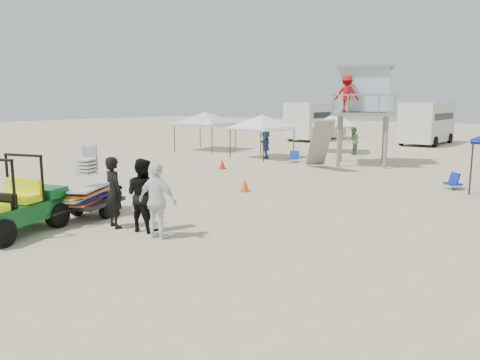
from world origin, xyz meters
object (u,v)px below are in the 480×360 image
Objects in this scene: surf_trailer at (90,191)px; lifeguard_tower at (363,94)px; utility_cart at (10,199)px; man_left at (114,192)px.

lifeguard_tower is (1.52, 15.73, 2.97)m from surf_trailer.
man_left is at bearing 53.22° from utility_cart.
surf_trailer is 16.08m from lifeguard_tower.
utility_cart is 0.57× the size of lifeguard_tower.
surf_trailer is (0.01, 2.34, -0.15)m from utility_cart.
man_left is at bearing -90.03° from lifeguard_tower.
utility_cart reaches higher than surf_trailer.
surf_trailer is at bearing -95.54° from lifeguard_tower.
utility_cart is 1.22× the size of surf_trailer.
man_left is 0.38× the size of lifeguard_tower.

